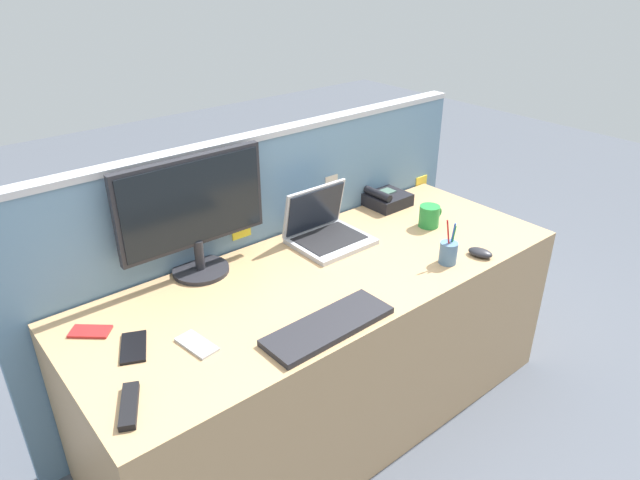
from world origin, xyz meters
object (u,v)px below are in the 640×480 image
laptop (325,229)px  cell_phone_red_case (90,331)px  desktop_monitor (193,210)px  coffee_mug (429,216)px  computer_mouse_right_hand (480,253)px  cell_phone_silver_slab (197,344)px  desk_phone (386,199)px  tv_remote (129,406)px  cell_phone_black_slab (134,347)px  keyboard_main (328,326)px  pen_cup (448,252)px

laptop → cell_phone_red_case: laptop is taller
desktop_monitor → coffee_mug: desktop_monitor is taller
desktop_monitor → cell_phone_red_case: (-0.47, -0.12, -0.25)m
computer_mouse_right_hand → laptop: bearing=113.5°
cell_phone_silver_slab → coffee_mug: bearing=-3.2°
desktop_monitor → coffee_mug: 1.05m
desk_phone → tv_remote: bearing=-161.3°
desk_phone → cell_phone_black_slab: bearing=-169.0°
desk_phone → cell_phone_silver_slab: bearing=-162.7°
keyboard_main → desktop_monitor: bearing=101.9°
laptop → pen_cup: (0.25, -0.46, -0.01)m
coffee_mug → desk_phone: bearing=86.8°
laptop → desk_phone: laptop is taller
desktop_monitor → cell_phone_black_slab: size_ratio=3.75×
desktop_monitor → laptop: (0.54, -0.11, -0.21)m
laptop → cell_phone_red_case: (-1.01, -0.02, -0.05)m
keyboard_main → cell_phone_red_case: 0.77m
keyboard_main → coffee_mug: coffee_mug is taller
cell_phone_silver_slab → desktop_monitor: bearing=51.6°
pen_cup → coffee_mug: (0.20, 0.27, 0.00)m
desk_phone → tv_remote: 1.59m
cell_phone_silver_slab → computer_mouse_right_hand: bearing=-18.4°
keyboard_main → computer_mouse_right_hand: size_ratio=4.57×
desk_phone → cell_phone_black_slab: desk_phone is taller
cell_phone_silver_slab → tv_remote: (-0.27, -0.13, 0.01)m
laptop → cell_phone_silver_slab: (-0.77, -0.30, -0.05)m
pen_cup → cell_phone_red_case: bearing=160.5°
pen_cup → cell_phone_black_slab: size_ratio=1.20×
desk_phone → keyboard_main: desk_phone is taller
computer_mouse_right_hand → coffee_mug: coffee_mug is taller
pen_cup → tv_remote: 1.30m
desk_phone → cell_phone_red_case: bearing=-175.9°
desktop_monitor → tv_remote: bearing=-133.8°
laptop → keyboard_main: 0.63m
desk_phone → cell_phone_black_slab: 1.42m
desktop_monitor → pen_cup: (0.78, -0.57, -0.21)m
desk_phone → coffee_mug: size_ratio=1.49×
cell_phone_silver_slab → coffee_mug: (1.22, 0.10, 0.04)m
desktop_monitor → cell_phone_black_slab: bearing=-143.6°
desktop_monitor → cell_phone_red_case: desktop_monitor is taller
desktop_monitor → cell_phone_red_case: bearing=-165.2°
desktop_monitor → coffee_mug: size_ratio=4.54×
laptop → cell_phone_red_case: bearing=-179.1°
laptop → pen_cup: laptop is taller
pen_cup → desk_phone: bearing=68.6°
desktop_monitor → desk_phone: 1.02m
keyboard_main → pen_cup: (0.65, 0.03, 0.04)m
laptop → keyboard_main: laptop is taller
tv_remote → cell_phone_silver_slab: bearing=52.0°
keyboard_main → coffee_mug: bearing=18.4°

